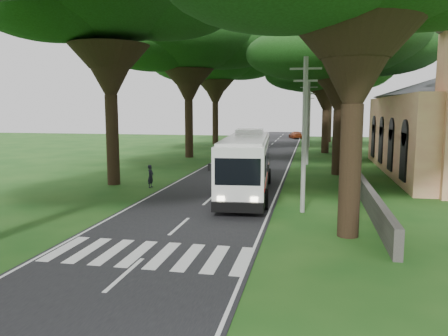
% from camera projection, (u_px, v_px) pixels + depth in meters
% --- Properties ---
extents(ground, '(140.00, 140.00, 0.00)m').
position_uv_depth(ground, '(165.00, 239.00, 18.18)').
color(ground, '#154313').
rests_on(ground, ground).
extents(road, '(8.00, 120.00, 0.04)m').
position_uv_depth(road, '(249.00, 164.00, 42.46)').
color(road, black).
rests_on(road, ground).
extents(crosswalk, '(8.00, 3.00, 0.01)m').
position_uv_depth(crosswalk, '(148.00, 255.00, 16.24)').
color(crosswalk, silver).
rests_on(crosswalk, ground).
extents(property_wall, '(0.35, 50.00, 1.20)m').
position_uv_depth(property_wall, '(346.00, 162.00, 39.65)').
color(property_wall, '#383533').
rests_on(property_wall, ground).
extents(pole_near, '(1.60, 0.24, 8.00)m').
position_uv_depth(pole_near, '(304.00, 133.00, 22.37)').
color(pole_near, gray).
rests_on(pole_near, ground).
extents(pole_mid, '(1.60, 0.24, 8.00)m').
position_uv_depth(pole_mid, '(308.00, 121.00, 41.79)').
color(pole_mid, gray).
rests_on(pole_mid, ground).
extents(pole_far, '(1.60, 0.24, 8.00)m').
position_uv_depth(pole_far, '(309.00, 117.00, 61.22)').
color(pole_far, gray).
rests_on(pole_far, ground).
extents(tree_l_midb, '(16.11, 16.11, 16.24)m').
position_uv_depth(tree_l_midb, '(188.00, 40.00, 47.06)').
color(tree_l_midb, black).
rests_on(tree_l_midb, ground).
extents(tree_l_far, '(15.89, 15.89, 16.12)m').
position_uv_depth(tree_l_far, '(215.00, 59.00, 64.75)').
color(tree_l_far, black).
rests_on(tree_l_far, ground).
extents(tree_r_mida, '(13.44, 13.44, 13.59)m').
position_uv_depth(tree_r_mida, '(341.00, 43.00, 34.61)').
color(tree_r_mida, black).
rests_on(tree_r_mida, ground).
extents(tree_r_midb, '(13.32, 13.32, 13.36)m').
position_uv_depth(tree_r_midb, '(327.00, 66.00, 52.21)').
color(tree_r_midb, black).
rests_on(tree_r_midb, ground).
extents(tree_r_far, '(15.69, 15.69, 14.69)m').
position_uv_depth(tree_r_far, '(330.00, 71.00, 69.38)').
color(tree_r_far, black).
rests_on(tree_r_far, ground).
extents(coach_bus, '(3.65, 12.62, 3.67)m').
position_uv_depth(coach_bus, '(247.00, 163.00, 27.56)').
color(coach_bus, white).
rests_on(coach_bus, ground).
extents(distant_car_a, '(2.77, 4.21, 1.33)m').
position_uv_depth(distant_car_a, '(251.00, 150.00, 49.59)').
color(distant_car_a, '#B2B2B7').
rests_on(distant_car_a, road).
extents(distant_car_b, '(1.41, 3.70, 1.20)m').
position_uv_depth(distant_car_b, '(254.00, 139.00, 68.72)').
color(distant_car_b, '#20244C').
rests_on(distant_car_b, road).
extents(distant_car_c, '(2.93, 4.59, 1.24)m').
position_uv_depth(distant_car_c, '(296.00, 135.00, 78.98)').
color(distant_car_c, maroon).
rests_on(distant_car_c, road).
extents(pedestrian, '(0.43, 0.61, 1.56)m').
position_uv_depth(pedestrian, '(151.00, 176.00, 30.02)').
color(pedestrian, black).
rests_on(pedestrian, ground).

